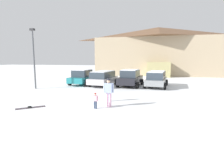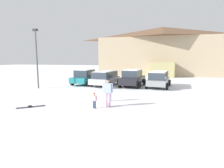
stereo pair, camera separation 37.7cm
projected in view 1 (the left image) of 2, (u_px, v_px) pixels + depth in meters
The scene contains 11 objects.
ground at pixel (61, 130), 6.90m from camera, with size 160.00×160.00×0.00m, color white.
ski_lodge at pixel (158, 51), 32.57m from camera, with size 22.84×11.27×8.70m.
parked_teal_hatchback at pixel (83, 77), 19.65m from camera, with size 2.21×4.33×1.68m.
parked_silver_wagon at pixel (103, 78), 18.66m from camera, with size 2.48×4.59×1.58m.
parked_black_sedan at pixel (130, 78), 18.32m from camera, with size 2.48×4.47×1.75m.
parked_grey_wagon at pixel (156, 78), 17.78m from camera, with size 2.46×4.72×1.61m.
skier_child_in_purple_jacket at pixel (110, 91), 11.60m from camera, with size 0.42×0.23×1.16m.
skier_adult_in_blue_parka at pixel (109, 91), 10.21m from camera, with size 0.61×0.30×1.67m.
skier_child_in_pink_snowsuit at pixel (95, 100), 9.85m from camera, with size 0.33×0.14×0.89m.
pair_of_skis at pixel (30, 107), 10.05m from camera, with size 1.38×1.24×0.08m.
lamp_post at pixel (34, 55), 16.38m from camera, with size 0.44×0.24×5.62m.
Camera 1 is at (3.59, -5.88, 2.74)m, focal length 28.00 mm.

